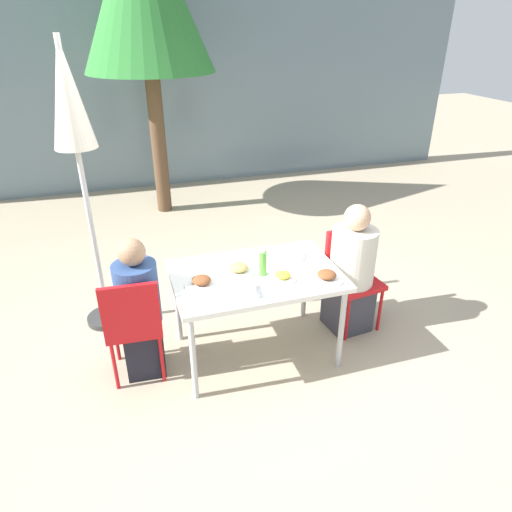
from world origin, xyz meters
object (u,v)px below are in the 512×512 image
object	(u,v)px
person_right	(351,273)
salad_bowl	(294,254)
chair_right	(350,270)
drinking_cup	(255,290)
chair_left	(133,321)
bottle	(263,263)
person_left	(140,312)
closed_umbrella	(72,119)

from	to	relation	value
person_right	salad_bowl	xyz separation A→B (m)	(-0.51, 0.05, 0.24)
chair_right	drinking_cup	world-z (taller)	chair_right
chair_left	salad_bowl	size ratio (longest dim) A/B	4.88
bottle	drinking_cup	distance (m)	0.31
person_right	bottle	distance (m)	0.91
chair_left	salad_bowl	world-z (taller)	chair_left
person_left	drinking_cup	world-z (taller)	person_left
person_left	person_right	distance (m)	1.77
bottle	drinking_cup	xyz separation A→B (m)	(-0.14, -0.27, -0.05)
bottle	chair_right	bearing A→B (deg)	14.22
chair_right	person_right	size ratio (longest dim) A/B	0.76
drinking_cup	salad_bowl	world-z (taller)	drinking_cup
closed_umbrella	drinking_cup	world-z (taller)	closed_umbrella
chair_left	closed_umbrella	world-z (taller)	closed_umbrella
chair_left	bottle	world-z (taller)	bottle
salad_bowl	person_left	bearing A→B (deg)	-175.64
chair_left	bottle	xyz separation A→B (m)	(0.98, -0.02, 0.33)
chair_left	drinking_cup	distance (m)	0.93
person_right	drinking_cup	size ratio (longest dim) A/B	10.96
bottle	person_left	bearing A→B (deg)	174.31
drinking_cup	salad_bowl	xyz separation A→B (m)	(0.47, 0.46, -0.02)
person_left	chair_left	bearing A→B (deg)	-122.02
person_left	drinking_cup	xyz separation A→B (m)	(0.78, -0.36, 0.26)
chair_left	drinking_cup	size ratio (longest dim) A/B	8.29
chair_left	drinking_cup	bearing A→B (deg)	-14.93
chair_right	salad_bowl	world-z (taller)	chair_right
chair_right	chair_left	bearing A→B (deg)	-0.38
bottle	drinking_cup	bearing A→B (deg)	-117.81
closed_umbrella	salad_bowl	size ratio (longest dim) A/B	13.21
person_left	chair_right	bearing A→B (deg)	7.95
chair_right	drinking_cup	size ratio (longest dim) A/B	8.29
chair_right	person_right	world-z (taller)	person_right
chair_left	person_right	distance (m)	1.82
chair_left	person_left	distance (m)	0.10
person_right	drinking_cup	bearing A→B (deg)	15.76
chair_right	closed_umbrella	size ratio (longest dim) A/B	0.37
closed_umbrella	drinking_cup	distance (m)	1.86
person_left	chair_right	xyz separation A→B (m)	(1.81, 0.13, -0.02)
person_left	person_right	xyz separation A→B (m)	(1.77, 0.05, 0.00)
closed_umbrella	chair_right	bearing A→B (deg)	-17.26
closed_umbrella	bottle	distance (m)	1.77
person_left	closed_umbrella	xyz separation A→B (m)	(-0.28, 0.78, 1.27)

